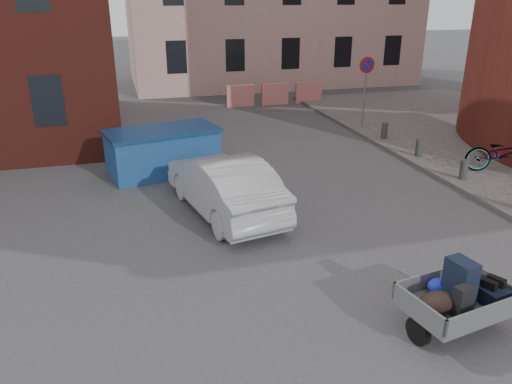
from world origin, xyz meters
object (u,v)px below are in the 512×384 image
object	(u,v)px
dumpster	(163,151)
silver_car	(224,185)
bicycle	(504,153)
trailer	(457,297)

from	to	relation	value
dumpster	silver_car	distance (m)	3.44
silver_car	bicycle	xyz separation A→B (m)	(8.26, 0.39, -0.03)
bicycle	silver_car	bearing A→B (deg)	116.09
trailer	bicycle	bearing A→B (deg)	35.15
dumpster	bicycle	bearing A→B (deg)	-29.60
trailer	silver_car	distance (m)	5.98
dumpster	silver_car	world-z (taller)	silver_car
trailer	dumpster	size ratio (longest dim) A/B	0.56
trailer	silver_car	bearing A→B (deg)	104.20
silver_car	bicycle	bearing A→B (deg)	171.37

